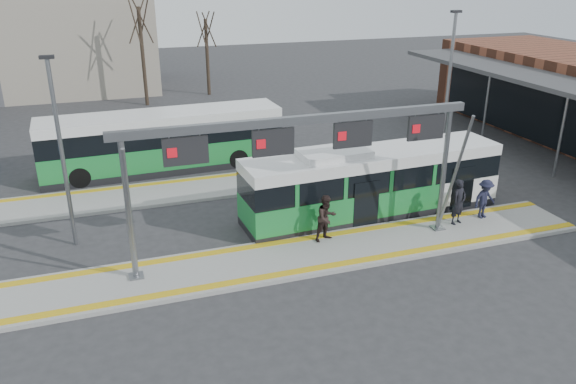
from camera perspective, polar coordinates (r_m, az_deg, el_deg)
The scene contains 15 objects.
ground at distance 21.26m, azimuth 2.73°, elevation -6.46°, with size 120.00×120.00×0.00m, color #2D2D30.
platform_main at distance 21.22m, azimuth 2.74°, elevation -6.29°, with size 22.00×3.00×0.15m, color gray.
platform_second at distance 27.43m, azimuth -11.24°, elevation 0.08°, with size 20.00×3.00×0.15m, color gray.
tactile_main at distance 21.18m, azimuth 2.74°, elevation -6.08°, with size 22.00×2.65×0.02m.
tactile_second at distance 28.47m, azimuth -11.58°, elevation 1.06°, with size 20.00×0.35×0.02m.
gantry at distance 19.68m, azimuth 1.74°, elevation 4.78°, with size 13.00×1.68×5.20m.
hero_bus at distance 24.40m, azimuth 8.51°, elevation 0.92°, with size 11.56×3.01×3.15m.
bg_bus_green at distance 30.32m, azimuth -12.56°, elevation 5.01°, with size 12.47×3.12×3.09m.
passenger_a at distance 24.10m, azimuth 16.95°, elevation -0.96°, with size 0.70×0.46×1.92m, color black.
passenger_b at distance 21.72m, azimuth 3.93°, elevation -2.65°, with size 0.90×0.70×1.86m, color black.
passenger_c at distance 25.03m, azimuth 19.36°, elevation -0.66°, with size 1.10×0.63×1.71m, color #1C1D32.
tree_left at distance 44.77m, azimuth -14.85°, elevation 16.44°, with size 1.40×1.40×8.32m.
tree_mid at distance 47.79m, azimuth -8.34°, elevation 15.97°, with size 1.40×1.40×6.94m.
lamp_west at distance 22.14m, azimuth -22.04°, elevation 3.98°, with size 0.50×0.25×7.28m.
lamp_east at distance 29.43m, azimuth 15.92°, elevation 9.83°, with size 0.50×0.25×8.18m.
Camera 1 is at (-6.93, -17.35, 10.13)m, focal length 35.00 mm.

